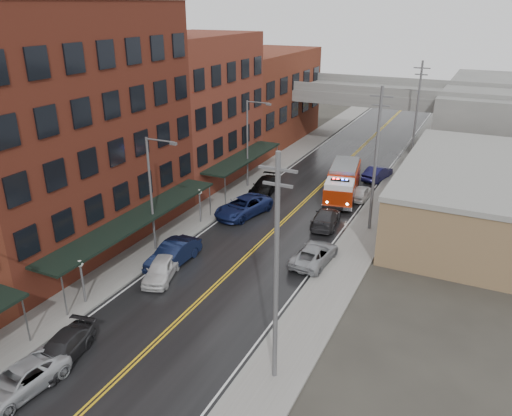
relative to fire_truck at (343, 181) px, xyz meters
The scene contains 30 objects.
road 11.83m from the fire_truck, 104.47° to the right, with size 11.00×160.00×0.02m, color black.
sidewalk_left 15.36m from the fire_truck, 132.04° to the right, with size 3.00×160.00×0.15m, color slate.
sidewalk_right 12.26m from the fire_truck, 68.91° to the right, with size 3.00×160.00×0.15m, color slate.
curb_left 14.31m from the fire_truck, 127.09° to the right, with size 0.30×160.00×0.15m, color gray.
curb_right 11.77m from the fire_truck, 76.50° to the right, with size 0.30×160.00×0.15m, color gray.
brick_building_b 25.56m from the fire_truck, 131.50° to the right, with size 9.00×20.00×18.00m, color #522115.
brick_building_c 17.26m from the fire_truck, behind, with size 9.00×15.00×15.00m, color brown.
brick_building_far 23.65m from the fire_truck, 134.25° to the left, with size 9.00×20.00×12.00m, color maroon.
tan_building 13.17m from the fire_truck, ahead, with size 14.00×22.00×5.00m, color olive.
awning_1 21.13m from the fire_truck, 119.60° to the right, with size 2.60×18.00×3.09m.
awning_2 10.53m from the fire_truck, behind, with size 2.60×13.00×3.09m.
globe_lamp_1 27.01m from the fire_truck, 110.20° to the right, with size 0.44×0.44×3.12m.
globe_lamp_2 14.70m from the fire_truck, 129.43° to the right, with size 0.44×0.44×3.12m.
street_lamp_1 20.07m from the fire_truck, 118.65° to the right, with size 2.64×0.22×9.00m.
street_lamp_2 10.19m from the fire_truck, behind, with size 2.64×0.22×9.00m.
utility_pole_0 27.08m from the fire_truck, 80.78° to the right, with size 1.80×0.24×12.00m.
utility_pole_1 8.94m from the fire_truck, 56.03° to the right, with size 1.80×0.24×12.00m.
utility_pole_2 15.04m from the fire_truck, 72.62° to the left, with size 1.80×0.24×12.00m.
overpass 21.30m from the fire_truck, 98.06° to the left, with size 40.00×10.00×7.50m.
fire_truck is the anchor object (origin of this frame).
parked_car_left_2 33.33m from the fire_truck, 101.42° to the right, with size 2.26×4.90×1.36m, color #AAAEB2.
parked_car_left_3 30.76m from the fire_truck, 102.27° to the right, with size 1.88×4.61×1.34m, color #232325.
parked_car_left_4 21.73m from the fire_truck, 108.28° to the right, with size 1.76×4.37×1.49m, color silver.
parked_car_left_5 19.92m from the fire_truck, 111.30° to the right, with size 1.77×5.08×1.68m, color black.
parked_car_left_6 10.62m from the fire_truck, 129.72° to the right, with size 2.75×5.97×1.66m, color navy.
parked_car_left_7 7.80m from the fire_truck, 163.93° to the right, with size 2.09×5.13×1.49m, color black.
parked_car_right_0 14.05m from the fire_truck, 81.75° to the right, with size 2.35×5.10×1.42m, color gray.
parked_car_right_1 7.24m from the fire_truck, 84.61° to the right, with size 2.02×4.96×1.44m, color #2B2B2D.
parked_car_right_2 2.14m from the fire_truck, 14.06° to the left, with size 1.60×3.97×1.35m, color silver.
parked_car_right_3 7.19m from the fire_truck, 74.46° to the left, with size 1.62×4.63×1.53m, color #0E0E34.
Camera 1 is at (15.15, -3.77, 17.78)m, focal length 35.00 mm.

